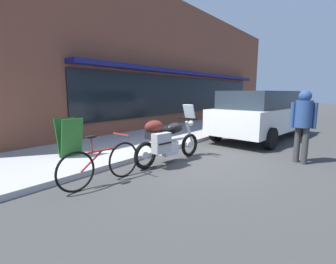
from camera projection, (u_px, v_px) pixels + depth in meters
ground_plane at (193, 160)px, 6.19m from camera, size 80.00×80.00×0.00m
storefront_building at (189, 68)px, 13.23m from camera, size 20.58×0.90×6.11m
sidewalk_curb at (237, 120)px, 14.76m from camera, size 30.00×3.11×0.12m
touring_motorcycle at (167, 139)px, 5.84m from camera, size 2.16×0.62×1.38m
parked_bicycle at (101, 164)px, 4.54m from camera, size 1.74×0.48×0.95m
parked_minivan at (262, 114)px, 8.99m from camera, size 5.06×2.46×1.74m
pedestrian_walking at (303, 118)px, 5.80m from camera, size 0.46×0.55×1.74m
sandwich_board_sign at (70, 137)px, 6.08m from camera, size 0.55×0.41×0.94m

